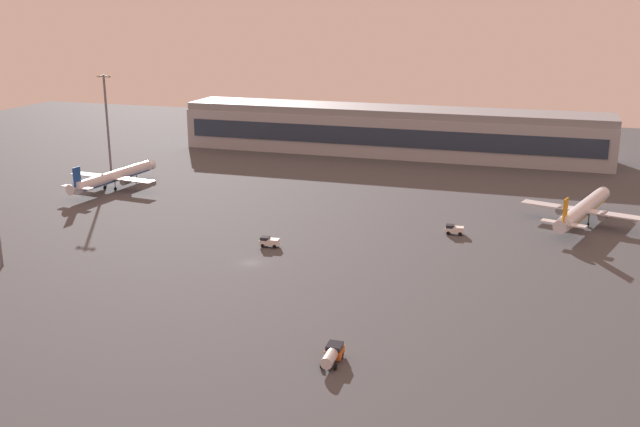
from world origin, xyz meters
TOP-DOWN VIEW (x-y plane):
  - ground_plane at (0.00, 0.00)m, footprint 416.00×416.00m
  - terminal_building at (2.45, 121.24)m, footprint 149.00×22.40m
  - airplane_near_gate at (65.36, 50.17)m, footprint 28.95×36.85m
  - airplane_mid_apron at (-62.38, 46.22)m, footprint 28.03×35.93m
  - maintenance_van at (-0.25, 10.75)m, footprint 4.29×2.31m
  - fuel_truck at (28.52, -36.63)m, footprint 2.57×6.36m
  - baggage_tractor at (37.05, 32.28)m, footprint 4.27×2.28m
  - apron_light_central at (-77.33, 67.55)m, footprint 4.80×0.90m

SIDE VIEW (x-z plane):
  - ground_plane at x=0.00m, z-range 0.00..0.00m
  - maintenance_van at x=-0.25m, z-range 0.05..2.30m
  - baggage_tractor at x=37.05m, z-range 0.05..2.30m
  - fuel_truck at x=28.52m, z-range 0.19..2.54m
  - airplane_mid_apron at x=-62.38m, z-range -1.12..8.09m
  - airplane_near_gate at x=65.36m, z-range -1.18..8.47m
  - terminal_building at x=2.45m, z-range -0.11..16.29m
  - apron_light_central at x=-77.33m, z-range 1.90..32.21m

